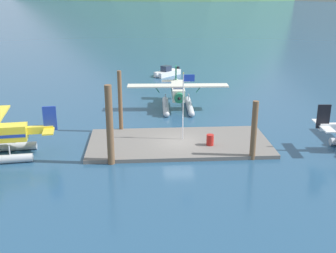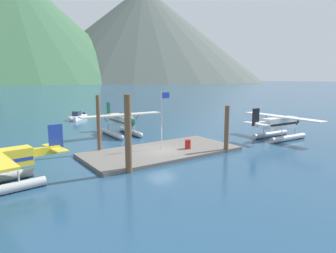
# 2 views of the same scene
# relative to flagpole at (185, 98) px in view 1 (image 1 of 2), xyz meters

# --- Properties ---
(ground_plane) EXTENTS (1200.00, 1200.00, 0.00)m
(ground_plane) POSITION_rel_flagpole_xyz_m (-0.49, -0.53, -3.82)
(ground_plane) COLOR navy
(dock_platform) EXTENTS (14.77, 7.02, 0.30)m
(dock_platform) POSITION_rel_flagpole_xyz_m (-0.49, -0.53, -3.67)
(dock_platform) COLOR #66605B
(dock_platform) RESTS_ON ground
(piling_near_left) EXTENTS (0.51, 0.51, 5.94)m
(piling_near_left) POSITION_rel_flagpole_xyz_m (-5.81, -4.01, -0.86)
(piling_near_left) COLOR brown
(piling_near_left) RESTS_ON ground
(piling_near_right) EXTENTS (0.44, 0.44, 4.55)m
(piling_near_right) POSITION_rel_flagpole_xyz_m (4.76, -3.87, -1.55)
(piling_near_right) COLOR brown
(piling_near_right) RESTS_ON ground
(piling_far_left) EXTENTS (0.36, 0.36, 5.55)m
(piling_far_left) POSITION_rel_flagpole_xyz_m (-5.35, 2.95, -1.05)
(piling_far_left) COLOR brown
(piling_far_left) RESTS_ON ground
(flagpole) EXTENTS (0.95, 0.10, 5.62)m
(flagpole) POSITION_rel_flagpole_xyz_m (0.00, 0.00, 0.00)
(flagpole) COLOR silver
(flagpole) RESTS_ON dock_platform
(fuel_drum) EXTENTS (0.62, 0.62, 0.88)m
(fuel_drum) POSITION_rel_flagpole_xyz_m (1.92, -1.52, -3.08)
(fuel_drum) COLOR #AD1E19
(fuel_drum) RESTS_ON dock_platform
(seaplane_cream_bow_centre) EXTENTS (10.44, 7.98, 3.84)m
(seaplane_cream_bow_centre) POSITION_rel_flagpole_xyz_m (0.31, 9.82, -2.25)
(seaplane_cream_bow_centre) COLOR #B7BABF
(seaplane_cream_bow_centre) RESTS_ON ground
(boat_white_open_north) EXTENTS (4.07, 3.99, 1.50)m
(boat_white_open_north) POSITION_rel_flagpole_xyz_m (0.26, 26.91, -3.34)
(boat_white_open_north) COLOR silver
(boat_white_open_north) RESTS_ON ground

